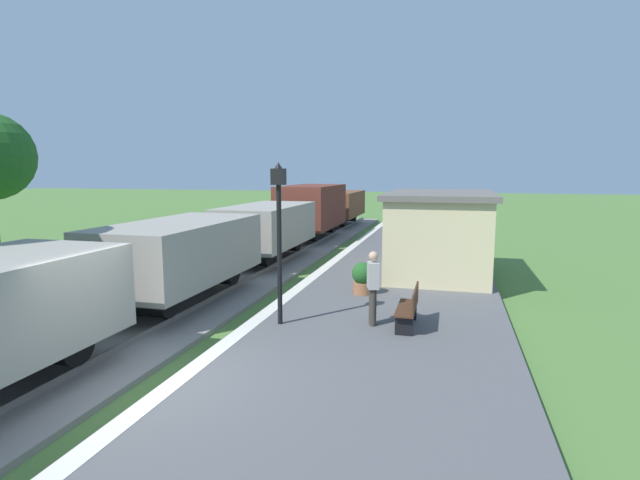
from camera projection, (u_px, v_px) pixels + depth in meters
The scene contains 13 objects.
ground_plane at pixel (152, 396), 8.28m from camera, with size 160.00×160.00×0.00m, color #517A38.
platform_slab at pixel (337, 413), 7.44m from camera, with size 6.00×60.00×0.25m, color #565659.
platform_edge_stripe at pixel (172, 384), 8.14m from camera, with size 0.36×60.00×0.01m, color silver.
track_ballast at pixel (35, 377), 8.88m from camera, with size 3.80×60.00×0.12m, color gray.
rail_near at pixel (68, 375), 8.68m from camera, with size 0.07×60.00×0.14m, color slate.
rail_far at pixel (3, 366), 9.05m from camera, with size 0.07×60.00×0.14m, color slate.
freight_train at pixel (270, 227), 20.18m from camera, with size 2.50×32.60×2.72m.
station_hut at pixel (439, 232), 16.98m from camera, with size 3.50×5.80×2.78m.
bench_near_hut at pixel (410, 307), 11.06m from camera, with size 0.42×1.50×0.91m.
bench_down_platform at pixel (431, 239), 21.91m from camera, with size 0.42×1.50×0.91m.
person_waiting at pixel (373, 285), 11.17m from camera, with size 0.34×0.43×1.71m.
potted_planter at pixel (363, 278), 14.07m from camera, with size 0.64×0.64×0.92m.
lamp_post_near at pixel (279, 214), 11.02m from camera, with size 0.28×0.28×3.70m.
Camera 1 is at (4.76, -6.83, 3.77)m, focal length 27.59 mm.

